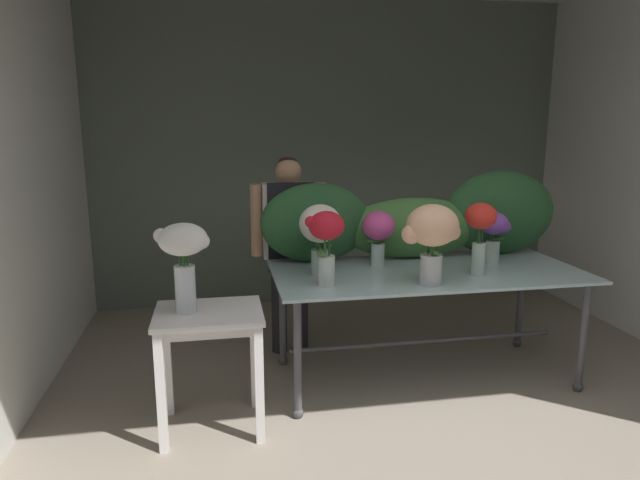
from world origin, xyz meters
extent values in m
plane|color=gray|center=(0.00, 1.83, 0.00)|extent=(8.05, 8.05, 0.00)
cube|color=slate|center=(0.00, 3.66, 1.50)|extent=(4.80, 0.12, 2.99)
cube|color=silver|center=(-2.40, 1.83, 1.50)|extent=(0.12, 3.78, 2.99)
cube|color=#A8C9CD|center=(0.27, 1.64, 0.79)|extent=(2.14, 1.00, 0.02)
cylinder|color=#4C4C51|center=(-0.69, 1.25, 0.39)|extent=(0.05, 0.05, 0.78)
sphere|color=#4C4C51|center=(-0.69, 1.25, 0.03)|extent=(0.07, 0.07, 0.07)
cylinder|color=#4C4C51|center=(1.24, 1.25, 0.39)|extent=(0.05, 0.05, 0.78)
sphere|color=#4C4C51|center=(1.24, 1.25, 0.03)|extent=(0.07, 0.07, 0.07)
cylinder|color=#4C4C51|center=(-0.69, 2.04, 0.39)|extent=(0.05, 0.05, 0.78)
sphere|color=#4C4C51|center=(-0.69, 2.04, 0.03)|extent=(0.07, 0.07, 0.07)
cylinder|color=#4C4C51|center=(1.24, 2.04, 0.39)|extent=(0.05, 0.05, 0.78)
sphere|color=#4C4C51|center=(1.24, 2.04, 0.03)|extent=(0.07, 0.07, 0.07)
cylinder|color=#4C4C51|center=(0.27, 1.64, 0.27)|extent=(1.94, 0.03, 0.03)
cube|color=white|center=(-1.21, 1.23, 0.72)|extent=(0.62, 0.50, 0.03)
cube|color=white|center=(-1.21, 1.23, 0.68)|extent=(0.56, 0.44, 0.06)
cube|color=white|center=(-1.48, 1.02, 0.35)|extent=(0.05, 0.05, 0.71)
cube|color=white|center=(-0.95, 1.02, 0.35)|extent=(0.05, 0.05, 0.71)
cube|color=white|center=(-1.48, 1.44, 0.35)|extent=(0.05, 0.05, 0.71)
cube|color=white|center=(-0.95, 1.44, 0.35)|extent=(0.05, 0.05, 0.71)
cylinder|color=#232328|center=(-0.69, 2.30, 0.39)|extent=(0.12, 0.12, 0.79)
cylinder|color=#232328|center=(-0.52, 2.30, 0.39)|extent=(0.12, 0.12, 0.79)
cube|color=silver|center=(-0.61, 2.30, 1.07)|extent=(0.41, 0.22, 0.56)
cube|color=black|center=(-0.61, 2.18, 1.03)|extent=(0.34, 0.02, 0.68)
cylinder|color=tan|center=(-0.85, 2.30, 1.07)|extent=(0.09, 0.09, 0.55)
cylinder|color=tan|center=(-0.36, 2.30, 1.07)|extent=(0.09, 0.09, 0.55)
sphere|color=tan|center=(-0.61, 2.30, 1.44)|extent=(0.20, 0.20, 0.20)
ellipsoid|color=black|center=(-0.61, 2.32, 1.50)|extent=(0.15, 0.15, 0.09)
ellipsoid|color=#28562D|center=(-0.44, 2.02, 1.09)|extent=(0.80, 0.26, 0.58)
ellipsoid|color=#477F3D|center=(0.30, 2.02, 1.03)|extent=(1.10, 0.31, 0.46)
ellipsoid|color=#28562D|center=(1.00, 2.02, 1.12)|extent=(0.90, 0.31, 0.65)
cylinder|color=silver|center=(0.57, 1.47, 0.91)|extent=(0.09, 0.09, 0.22)
cylinder|color=#9EBCB2|center=(0.57, 1.47, 0.85)|extent=(0.08, 0.08, 0.09)
cylinder|color=#28562D|center=(0.58, 1.47, 0.98)|extent=(0.01, 0.01, 0.34)
cylinder|color=#28562D|center=(0.56, 1.48, 0.98)|extent=(0.01, 0.01, 0.34)
cylinder|color=#28562D|center=(0.55, 1.46, 0.98)|extent=(0.01, 0.01, 0.34)
ellipsoid|color=red|center=(0.57, 1.47, 1.20)|extent=(0.21, 0.21, 0.18)
sphere|color=red|center=(0.49, 1.49, 1.21)|extent=(0.05, 0.05, 0.05)
sphere|color=red|center=(0.65, 1.49, 1.21)|extent=(0.07, 0.07, 0.07)
cylinder|color=silver|center=(-0.03, 1.82, 0.88)|extent=(0.10, 0.10, 0.17)
cylinder|color=#9EBCB2|center=(-0.03, 1.82, 0.83)|extent=(0.09, 0.09, 0.07)
cylinder|color=#477F3D|center=(-0.02, 1.82, 0.92)|extent=(0.01, 0.01, 0.22)
cylinder|color=#477F3D|center=(-0.03, 1.83, 0.92)|extent=(0.01, 0.01, 0.22)
cylinder|color=#477F3D|center=(-0.06, 1.81, 0.92)|extent=(0.01, 0.01, 0.22)
cylinder|color=#477F3D|center=(-0.03, 1.80, 0.92)|extent=(0.01, 0.01, 0.22)
ellipsoid|color=#E54C9E|center=(-0.03, 1.82, 1.09)|extent=(0.23, 0.23, 0.21)
sphere|color=#E54C9E|center=(-0.09, 1.82, 1.06)|extent=(0.08, 0.08, 0.08)
sphere|color=#E54C9E|center=(0.04, 1.80, 1.11)|extent=(0.05, 0.05, 0.05)
ellipsoid|color=#477F3D|center=(-0.06, 1.81, 0.98)|extent=(0.10, 0.05, 0.03)
cylinder|color=silver|center=(-0.48, 1.67, 0.88)|extent=(0.12, 0.12, 0.17)
cylinder|color=#9EBCB2|center=(-0.48, 1.67, 0.84)|extent=(0.11, 0.11, 0.07)
cylinder|color=#477F3D|center=(-0.45, 1.68, 0.94)|extent=(0.01, 0.01, 0.26)
cylinder|color=#477F3D|center=(-0.49, 1.69, 0.94)|extent=(0.01, 0.01, 0.26)
cylinder|color=#477F3D|center=(-0.49, 1.65, 0.94)|extent=(0.01, 0.01, 0.26)
ellipsoid|color=white|center=(-0.48, 1.67, 1.15)|extent=(0.28, 0.28, 0.26)
sphere|color=white|center=(-0.56, 1.70, 1.14)|extent=(0.07, 0.07, 0.07)
ellipsoid|color=#2D6028|center=(-0.44, 1.69, 0.99)|extent=(0.11, 0.06, 0.03)
cylinder|color=silver|center=(0.17, 1.31, 0.90)|extent=(0.14, 0.14, 0.20)
cylinder|color=#9EBCB2|center=(0.17, 1.31, 0.84)|extent=(0.13, 0.13, 0.08)
cylinder|color=#2D6028|center=(0.20, 1.31, 0.95)|extent=(0.01, 0.01, 0.29)
cylinder|color=#2D6028|center=(0.15, 1.34, 0.95)|extent=(0.01, 0.01, 0.29)
cylinder|color=#2D6028|center=(0.15, 1.27, 0.95)|extent=(0.01, 0.01, 0.29)
ellipsoid|color=#F4B78E|center=(0.17, 1.31, 1.18)|extent=(0.32, 0.32, 0.26)
sphere|color=#F4B78E|center=(0.03, 1.30, 1.13)|extent=(0.12, 0.12, 0.12)
sphere|color=#F4B78E|center=(0.30, 1.31, 1.13)|extent=(0.11, 0.11, 0.11)
ellipsoid|color=#387033|center=(0.17, 1.27, 1.01)|extent=(0.05, 0.10, 0.03)
cylinder|color=silver|center=(0.82, 1.76, 0.88)|extent=(0.10, 0.10, 0.16)
cylinder|color=#9EBCB2|center=(0.82, 1.76, 0.83)|extent=(0.09, 0.09, 0.07)
cylinder|color=#2D6028|center=(0.84, 1.76, 0.93)|extent=(0.01, 0.01, 0.23)
cylinder|color=#2D6028|center=(0.81, 1.77, 0.93)|extent=(0.01, 0.01, 0.23)
cylinder|color=#2D6028|center=(0.81, 1.75, 0.93)|extent=(0.01, 0.01, 0.23)
ellipsoid|color=purple|center=(0.82, 1.76, 1.09)|extent=(0.21, 0.21, 0.16)
sphere|color=purple|center=(0.76, 1.75, 1.09)|extent=(0.08, 0.08, 0.08)
sphere|color=purple|center=(0.89, 1.74, 1.07)|extent=(0.09, 0.09, 0.09)
ellipsoid|color=#2D6028|center=(0.84, 1.76, 0.98)|extent=(0.11, 0.07, 0.03)
cylinder|color=silver|center=(-0.49, 1.40, 0.89)|extent=(0.11, 0.11, 0.19)
cylinder|color=#9EBCB2|center=(-0.49, 1.40, 0.84)|extent=(0.10, 0.10, 0.08)
cylinder|color=#2D6028|center=(-0.47, 1.41, 0.97)|extent=(0.01, 0.01, 0.32)
cylinder|color=#2D6028|center=(-0.49, 1.42, 0.97)|extent=(0.01, 0.01, 0.32)
cylinder|color=#2D6028|center=(-0.50, 1.39, 0.97)|extent=(0.01, 0.01, 0.32)
ellipsoid|color=red|center=(-0.49, 1.40, 1.18)|extent=(0.22, 0.22, 0.18)
sphere|color=red|center=(-0.58, 1.41, 1.21)|extent=(0.07, 0.07, 0.07)
sphere|color=red|center=(-0.42, 1.40, 1.19)|extent=(0.08, 0.08, 0.08)
ellipsoid|color=#477F3D|center=(-0.52, 1.38, 1.01)|extent=(0.06, 0.11, 0.03)
cylinder|color=silver|center=(-1.34, 1.23, 0.87)|extent=(0.12, 0.12, 0.28)
cylinder|color=#9EBCB2|center=(-1.34, 1.23, 0.80)|extent=(0.11, 0.11, 0.12)
cylinder|color=#2D6028|center=(-1.32, 1.22, 0.93)|extent=(0.01, 0.01, 0.36)
cylinder|color=#2D6028|center=(-1.34, 1.25, 0.93)|extent=(0.01, 0.01, 0.36)
cylinder|color=#2D6028|center=(-1.36, 1.23, 0.93)|extent=(0.01, 0.01, 0.36)
cylinder|color=#2D6028|center=(-1.34, 1.21, 0.93)|extent=(0.01, 0.01, 0.36)
ellipsoid|color=white|center=(-1.34, 1.23, 1.16)|extent=(0.27, 0.27, 0.18)
sphere|color=white|center=(-1.46, 1.25, 1.18)|extent=(0.08, 0.08, 0.08)
sphere|color=white|center=(-1.24, 1.24, 1.15)|extent=(0.09, 0.09, 0.09)
camera|label=1|loc=(-1.14, -1.91, 1.80)|focal=31.34mm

